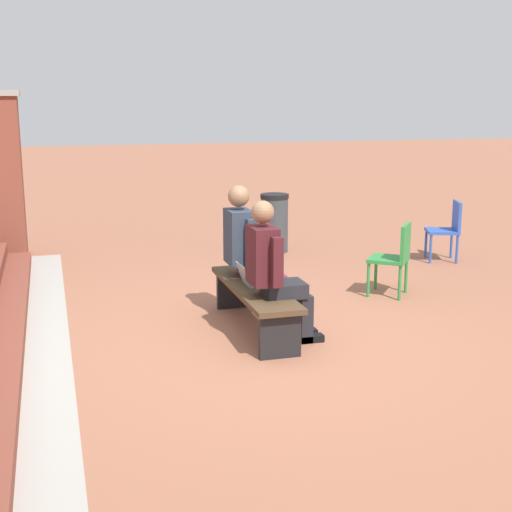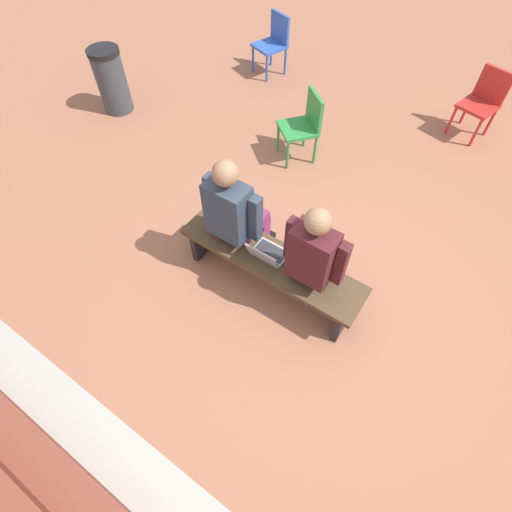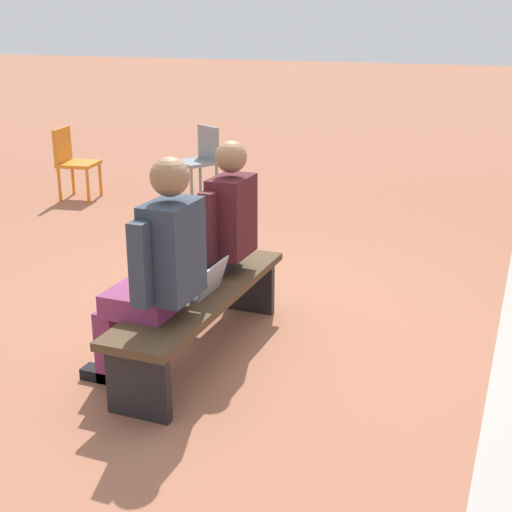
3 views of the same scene
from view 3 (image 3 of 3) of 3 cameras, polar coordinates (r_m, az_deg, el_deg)
name	(u,v)px [view 3 (image 3 of 3)]	position (r m, az deg, el deg)	size (l,w,h in m)	color
ground_plane	(234,333)	(4.98, -1.81, -6.15)	(60.00, 60.00, 0.00)	#9E6047
bench	(202,305)	(4.53, -4.36, -3.91)	(1.80, 0.44, 0.45)	#4C3823
person_student	(217,232)	(4.78, -3.11, 1.90)	(0.54, 0.68, 1.34)	#232328
person_adult	(156,269)	(4.07, -7.98, -1.00)	(0.56, 0.71, 1.38)	#7F2D5B
laptop	(201,285)	(4.44, -4.45, -2.35)	(0.32, 0.29, 0.21)	#9EA0A5
plastic_chair_by_pillar	(201,157)	(8.68, -4.43, 7.92)	(0.58, 0.58, 0.84)	gray
plastic_chair_mid_courtyard	(72,159)	(8.81, -14.49, 7.55)	(0.49, 0.49, 0.84)	orange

